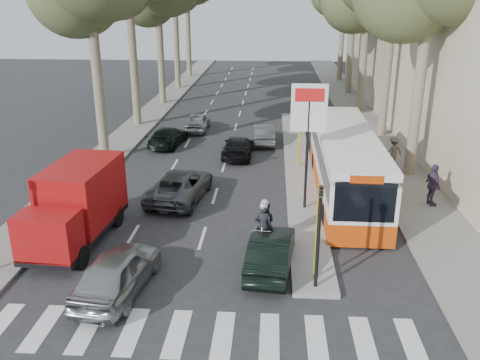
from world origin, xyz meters
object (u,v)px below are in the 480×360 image
at_px(silver_hatchback, 117,272).
at_px(city_bus, 345,162).
at_px(dark_hatchback, 271,252).
at_px(red_truck, 77,203).
at_px(motorcycle, 264,226).

height_order(silver_hatchback, city_bus, city_bus).
xyz_separation_m(dark_hatchback, city_bus, (3.41, 7.34, 0.95)).
xyz_separation_m(silver_hatchback, city_bus, (8.27, 9.14, 0.88)).
relative_size(silver_hatchback, red_truck, 0.76).
xyz_separation_m(red_truck, city_bus, (10.79, 5.63, 0.06)).
distance_m(silver_hatchback, red_truck, 4.40).
distance_m(red_truck, motorcycle, 7.12).
bearing_deg(motorcycle, city_bus, 61.43).
xyz_separation_m(dark_hatchback, red_truck, (-7.37, 1.71, 0.89)).
distance_m(silver_hatchback, dark_hatchback, 5.18).
bearing_deg(motorcycle, silver_hatchback, -138.83).
height_order(red_truck, motorcycle, red_truck).
bearing_deg(city_bus, red_truck, -151.80).
bearing_deg(motorcycle, red_truck, -176.34).
height_order(silver_hatchback, motorcycle, motorcycle).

